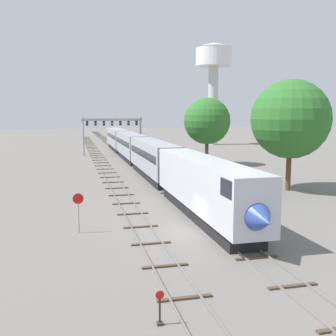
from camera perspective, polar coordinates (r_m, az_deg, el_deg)
The scene contains 10 objects.
ground_plane at distance 29.33m, azimuth 3.63°, elevation -9.00°, with size 400.00×400.00×0.00m, color slate.
track_main at distance 87.83m, azimuth -6.71°, elevation 2.26°, with size 2.60×200.00×0.16m.
track_near at distance 67.51m, azimuth -9.31°, elevation 0.55°, with size 2.60×160.00×0.16m.
passenger_train at distance 63.15m, azimuth -4.05°, elevation 2.46°, with size 3.04×83.26×4.80m.
signal_gantry at distance 81.89m, azimuth -7.89°, elevation 5.82°, with size 12.10×0.49×7.72m.
water_tower at distance 109.55m, azimuth 6.46°, elevation 14.23°, with size 9.49×9.49×26.60m.
switch_stand at distance 17.17m, azimuth -1.17°, elevation -19.79°, with size 0.36×0.24×1.46m.
stop_sign at distance 29.18m, azimuth -12.57°, elevation -5.46°, with size 0.76×0.08×2.88m.
trackside_tree_left at distance 65.66m, azimuth 5.56°, elevation 6.63°, with size 7.52×7.52×10.93m.
trackside_tree_mid at distance 45.65m, azimuth 16.95°, elevation 6.62°, with size 8.54×8.54×12.08m.
Camera 1 is at (-8.34, -26.81, 8.48)m, focal length 43.08 mm.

